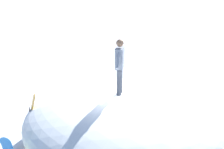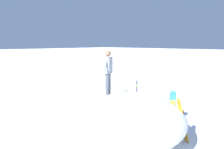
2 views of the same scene
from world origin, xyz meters
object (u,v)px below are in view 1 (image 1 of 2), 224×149
Objects in this scene: snowboarder_standing at (120,63)px; backpack_far at (132,90)px; snowboard_primary_upright at (30,120)px; backpack_near at (113,98)px.

snowboarder_standing reaches higher than backpack_far.
snowboard_primary_upright is (1.63, -2.20, -1.80)m from snowboarder_standing.
backpack_far is (-5.27, 0.28, -0.67)m from snowboard_primary_upright.
snowboard_primary_upright is at bearing -53.56° from snowboarder_standing.
snowboard_primary_upright is 2.69× the size of backpack_near.
snowboard_primary_upright is at bearing -3.06° from backpack_far.
snowboard_primary_upright reaches higher than backpack_near.
snowboarder_standing is at bearing 27.79° from backpack_far.
snowboarder_standing is 0.96× the size of snowboard_primary_upright.
backpack_far reaches higher than backpack_near.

